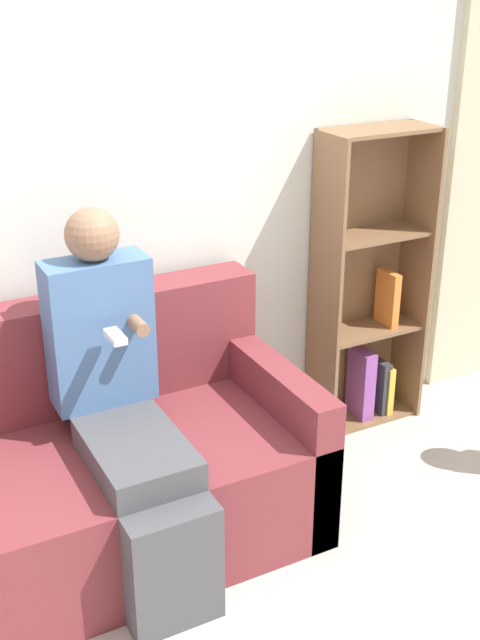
# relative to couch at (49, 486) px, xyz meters

# --- Properties ---
(ground_plane) EXTENTS (14.00, 14.00, 0.00)m
(ground_plane) POSITION_rel_couch_xyz_m (0.25, -0.55, -0.31)
(ground_plane) COLOR #BCB2A8
(back_wall) EXTENTS (10.00, 0.06, 2.55)m
(back_wall) POSITION_rel_couch_xyz_m (0.25, 0.47, 0.96)
(back_wall) COLOR silver
(back_wall) RESTS_ON ground_plane
(couch) EXTENTS (1.99, 0.88, 0.92)m
(couch) POSITION_rel_couch_xyz_m (0.00, 0.00, 0.00)
(couch) COLOR maroon
(couch) RESTS_ON ground_plane
(adult_seated) EXTENTS (0.39, 0.81, 1.33)m
(adult_seated) POSITION_rel_couch_xyz_m (0.27, -0.12, 0.36)
(adult_seated) COLOR #47474C
(adult_seated) RESTS_ON ground_plane
(bookshelf) EXTENTS (0.54, 0.26, 1.46)m
(bookshelf) POSITION_rel_couch_xyz_m (1.68, 0.33, 0.32)
(bookshelf) COLOR brown
(bookshelf) RESTS_ON ground_plane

